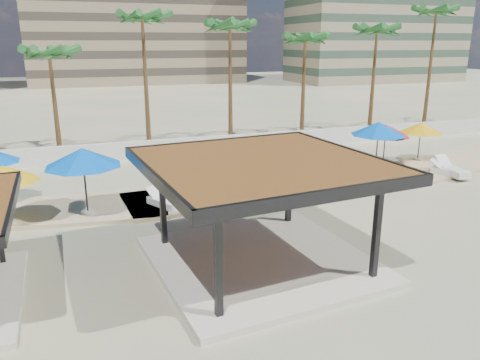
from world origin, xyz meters
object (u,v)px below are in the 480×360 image
object	(u,v)px
lounger_c	(449,171)
lounger_b	(278,187)
pavilion_central	(261,203)
lounger_a	(164,202)
lounger_d	(451,170)
umbrella_c	(386,131)

from	to	relation	value
lounger_c	lounger_b	bearing A→B (deg)	53.87
pavilion_central	lounger_c	size ratio (longest dim) A/B	3.94
pavilion_central	lounger_a	world-z (taller)	pavilion_central
lounger_c	lounger_d	world-z (taller)	lounger_d
lounger_a	lounger_d	world-z (taller)	lounger_d
pavilion_central	lounger_b	distance (m)	8.02
lounger_d	lounger_b	bearing A→B (deg)	93.53
umbrella_c	lounger_a	size ratio (longest dim) A/B	1.55
pavilion_central	umbrella_c	world-z (taller)	pavilion_central
umbrella_c	lounger_a	world-z (taller)	umbrella_c
lounger_c	umbrella_c	bearing A→B (deg)	9.20
lounger_d	lounger_c	bearing A→B (deg)	99.71
lounger_b	lounger_d	world-z (taller)	lounger_d
lounger_a	lounger_b	world-z (taller)	lounger_b
pavilion_central	lounger_d	world-z (taller)	pavilion_central
pavilion_central	lounger_a	bearing A→B (deg)	102.73
pavilion_central	lounger_a	distance (m)	7.12
pavilion_central	lounger_b	bearing A→B (deg)	56.34
pavilion_central	umbrella_c	xyz separation A→B (m)	(11.53, 9.17, 0.15)
lounger_c	lounger_d	size ratio (longest dim) A/B	0.85
umbrella_c	lounger_c	xyz separation A→B (m)	(2.50, -2.66, -2.02)
lounger_b	lounger_c	bearing A→B (deg)	-81.15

